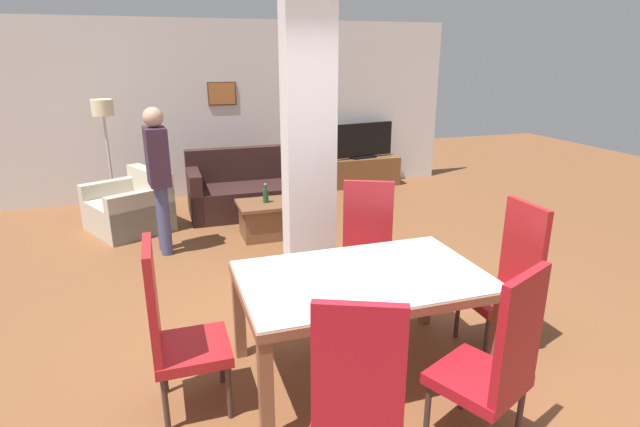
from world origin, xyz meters
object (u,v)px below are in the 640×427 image
object	(u,v)px
dining_chair_head_right	(509,276)
coffee_table	(268,219)
dining_chair_near_right	(496,361)
tv_stand	(362,172)
armchair	(131,209)
dining_chair_head_left	(174,328)
tv_screen	(363,141)
sofa	(252,192)
dining_table	(362,294)
floor_lamp	(104,119)
dining_chair_near_left	(358,395)
bottle	(266,195)
standing_person	(158,171)
dining_chair_far_right	(367,247)

from	to	relation	value
dining_chair_head_right	coffee_table	bearing A→B (deg)	22.54
dining_chair_near_right	coffee_table	world-z (taller)	dining_chair_near_right
dining_chair_head_right	tv_stand	size ratio (longest dim) A/B	0.91
armchair	tv_stand	distance (m)	3.92
tv_stand	dining_chair_head_left	bearing A→B (deg)	-123.98
tv_screen	sofa	bearing A→B (deg)	14.13
dining_table	dining_chair_near_right	xyz separation A→B (m)	(0.42, -0.91, -0.03)
dining_chair_head_left	floor_lamp	world-z (taller)	floor_lamp
dining_table	coffee_table	bearing A→B (deg)	90.49
dining_chair_near_left	tv_screen	world-z (taller)	dining_chair_near_left
bottle	standing_person	xyz separation A→B (m)	(-1.23, -0.15, 0.42)
bottle	tv_screen	world-z (taller)	tv_screen
dining_chair_near_right	tv_screen	size ratio (longest dim) A/B	1.03
dining_table	dining_chair_far_right	distance (m)	0.98
dining_chair_near_right	standing_person	xyz separation A→B (m)	(-1.68, 3.74, 0.37)
dining_chair_near_right	standing_person	world-z (taller)	standing_person
bottle	tv_screen	xyz separation A→B (m)	(2.12, 1.96, 0.25)
sofa	floor_lamp	size ratio (longest dim) A/B	1.10
dining_chair_head_right	floor_lamp	xyz separation A→B (m)	(-3.13, 4.71, 0.75)
dining_table	floor_lamp	xyz separation A→B (m)	(-1.92, 4.71, 0.71)
sofa	tv_stand	size ratio (longest dim) A/B	1.39
dining_chair_head_left	dining_chair_near_left	xyz separation A→B (m)	(0.84, -0.94, 0.00)
dining_table	standing_person	xyz separation A→B (m)	(-1.26, 2.83, 0.33)
dining_chair_head_left	floor_lamp	xyz separation A→B (m)	(-0.67, 4.71, 0.75)
dining_table	bottle	xyz separation A→B (m)	(-0.04, 2.98, -0.09)
bottle	floor_lamp	size ratio (longest dim) A/B	0.15
dining_chair_near_right	sofa	xyz separation A→B (m)	(-0.44, 4.94, -0.28)
dining_chair_near_right	armchair	world-z (taller)	dining_chair_near_right
armchair	tv_screen	size ratio (longest dim) A/B	1.10
dining_chair_far_right	bottle	size ratio (longest dim) A/B	4.82
dining_table	tv_stand	xyz separation A→B (m)	(2.08, 4.94, -0.38)
dining_table	tv_screen	size ratio (longest dim) A/B	1.50
dining_chair_head_left	armchair	distance (m)	3.81
dining_chair_near_right	dining_chair_head_left	world-z (taller)	same
standing_person	sofa	bearing A→B (deg)	127.48
dining_chair_head_left	tv_stand	bearing A→B (deg)	146.02
sofa	armchair	bearing A→B (deg)	8.95
dining_table	coffee_table	size ratio (longest dim) A/B	2.32
dining_chair_near_left	dining_chair_near_right	bearing A→B (deg)	25.82
sofa	dining_chair_near_left	bearing A→B (deg)	85.46
dining_chair_head_right	dining_chair_head_left	distance (m)	2.46
dining_table	dining_chair_near_left	size ratio (longest dim) A/B	1.45
sofa	floor_lamp	bearing A→B (deg)	-19.77
dining_chair_near_left	tv_screen	bearing A→B (deg)	90.84
sofa	standing_person	size ratio (longest dim) A/B	1.06
dining_table	tv_stand	world-z (taller)	dining_table
sofa	bottle	xyz separation A→B (m)	(-0.02, -1.05, 0.23)
bottle	dining_chair_near_left	bearing A→B (deg)	-95.50
armchair	floor_lamp	world-z (taller)	floor_lamp
dining_chair_head_right	dining_chair_near_right	distance (m)	1.21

